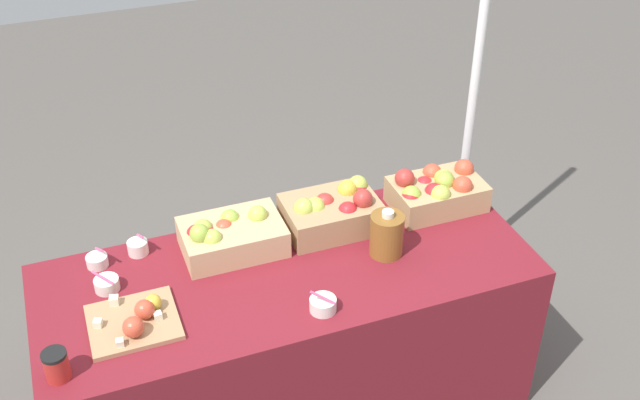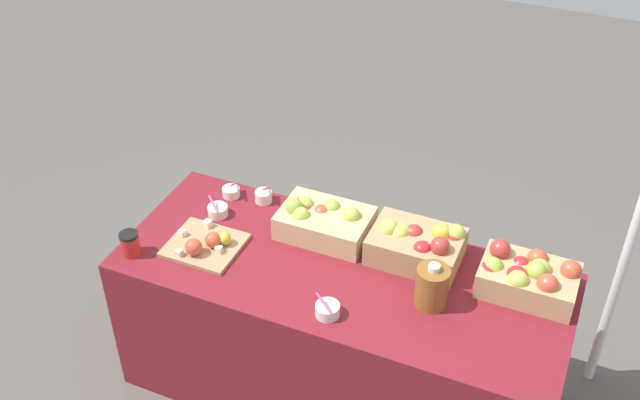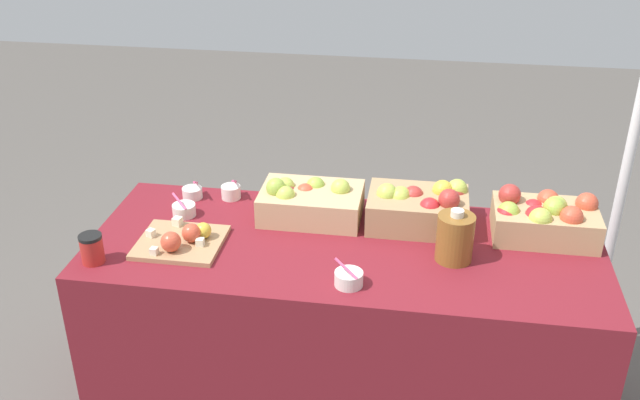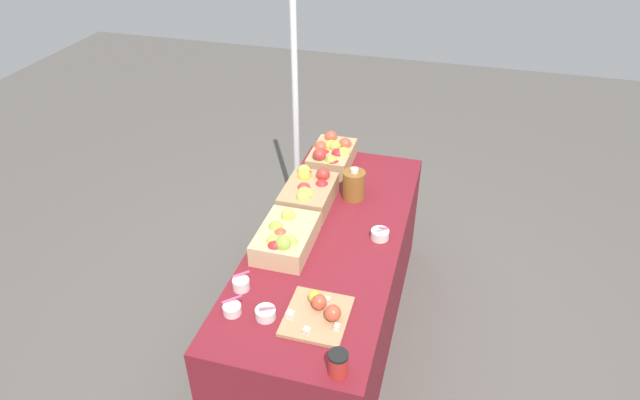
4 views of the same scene
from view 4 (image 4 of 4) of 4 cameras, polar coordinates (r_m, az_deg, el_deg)
The scene contains 13 objects.
ground_plane at distance 3.45m, azimuth 0.95°, elevation -13.52°, with size 10.00×10.00×0.00m, color #56514C.
table at distance 3.18m, azimuth 1.01°, elevation -8.99°, with size 1.90×0.76×0.74m, color maroon.
apple_crate_left at distance 3.53m, azimuth 1.26°, elevation 4.69°, with size 0.38×0.25×0.18m.
apple_crate_middle at distance 3.15m, azimuth -1.20°, elevation 0.83°, with size 0.38×0.27×0.19m.
apple_crate_right at distance 2.82m, azimuth -3.73°, elevation -3.99°, with size 0.39×0.27×0.17m.
cutting_board_front at distance 2.48m, azimuth -0.08°, elevation -11.59°, with size 0.31×0.28×0.09m.
sample_bowl_near at distance 2.49m, azimuth -5.69°, elevation -11.66°, with size 0.09×0.09×0.10m.
sample_bowl_mid at distance 2.64m, azimuth -8.22°, elevation -8.65°, with size 0.08×0.09×0.10m.
sample_bowl_far at distance 2.93m, azimuth 6.26°, elevation -3.57°, with size 0.10×0.10×0.11m.
sample_bowl_extra at distance 2.53m, azimuth -9.13°, elevation -11.15°, with size 0.08×0.10×0.10m.
cider_jug at distance 3.21m, azimuth 3.53°, elevation 1.60°, with size 0.13×0.13×0.20m.
coffee_cup at distance 2.25m, azimuth 1.90°, elevation -16.64°, with size 0.08×0.08×0.11m.
tent_pole at distance 3.86m, azimuth -2.57°, elevation 9.62°, with size 0.04×0.04×1.91m, color white.
Camera 4 is at (-2.27, -0.57, 2.53)m, focal length 30.73 mm.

